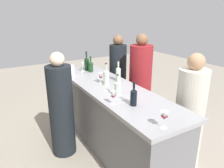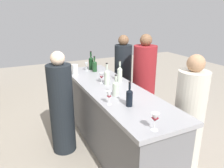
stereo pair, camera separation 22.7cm
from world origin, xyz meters
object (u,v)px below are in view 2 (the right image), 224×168
(wine_bottle_far_right_dark_green, at_px, (91,63))
(wine_glass_near_right, at_px, (155,118))
(wine_bottle_second_left_clear_pale, at_px, (116,88))
(wine_bottle_center_clear_pale, at_px, (107,76))
(person_server_behind, at_px, (62,108))
(person_center_guest, at_px, (189,119))
(wine_bottle_second_right_clear_pale, at_px, (120,73))
(person_right_guest, at_px, (123,78))
(wine_bottle_rightmost_olive_green, at_px, (95,66))
(wine_glass_near_left, at_px, (87,65))
(wine_glass_near_center, at_px, (102,76))
(wine_glass_far_left, at_px, (109,95))
(person_left_guest, at_px, (144,85))
(water_pitcher, at_px, (75,69))
(wine_bottle_leftmost_near_black, at_px, (129,97))

(wine_bottle_far_right_dark_green, distance_m, wine_glass_near_right, 2.23)
(wine_bottle_second_left_clear_pale, distance_m, wine_bottle_center_clear_pale, 0.45)
(wine_glass_near_right, relative_size, person_server_behind, 0.11)
(person_center_guest, bearing_deg, wine_bottle_second_right_clear_pale, -65.43)
(wine_bottle_center_clear_pale, xyz_separation_m, person_right_guest, (0.87, -0.74, -0.36))
(wine_bottle_second_right_clear_pale, xyz_separation_m, wine_bottle_rightmost_olive_green, (0.68, 0.14, -0.02))
(wine_bottle_second_right_clear_pale, bearing_deg, person_server_behind, 87.74)
(wine_glass_near_left, relative_size, person_right_guest, 0.10)
(wine_glass_near_center, xyz_separation_m, person_center_guest, (-1.05, -0.73, -0.37))
(wine_glass_far_left, bearing_deg, person_center_guest, -108.09)
(person_server_behind, bearing_deg, wine_bottle_rightmost_olive_green, 21.30)
(person_left_guest, height_order, person_right_guest, person_left_guest)
(wine_glass_near_left, bearing_deg, wine_bottle_second_right_clear_pale, -161.47)
(wine_bottle_second_right_clear_pale, distance_m, wine_glass_near_left, 0.82)
(wine_glass_near_left, xyz_separation_m, person_right_guest, (0.04, -0.76, -0.35))
(person_center_guest, height_order, person_server_behind, person_center_guest)
(wine_bottle_second_right_clear_pale, distance_m, wine_glass_near_right, 1.44)
(person_server_behind, bearing_deg, wine_bottle_center_clear_pale, -26.51)
(wine_glass_near_center, bearing_deg, wine_bottle_second_right_clear_pale, -97.07)
(wine_glass_far_left, xyz_separation_m, person_center_guest, (-0.31, -0.95, -0.38))
(person_right_guest, bearing_deg, wine_glass_near_right, 51.71)
(wine_bottle_second_right_clear_pale, height_order, wine_glass_near_left, wine_bottle_second_right_clear_pale)
(wine_bottle_second_left_clear_pale, height_order, wine_bottle_second_right_clear_pale, wine_bottle_second_right_clear_pale)
(water_pitcher, bearing_deg, wine_glass_near_right, -176.39)
(wine_bottle_leftmost_near_black, bearing_deg, person_right_guest, -26.25)
(wine_bottle_far_right_dark_green, xyz_separation_m, wine_glass_far_left, (-1.53, 0.35, -0.02))
(wine_bottle_second_left_clear_pale, bearing_deg, person_right_guest, -31.88)
(wine_glass_near_left, distance_m, water_pitcher, 0.27)
(wine_bottle_second_left_clear_pale, xyz_separation_m, person_left_guest, (0.70, -0.90, -0.32))
(person_server_behind, bearing_deg, water_pitcher, 38.52)
(wine_glass_near_left, bearing_deg, wine_bottle_far_right_dark_green, -62.91)
(wine_glass_near_right, distance_m, wine_glass_far_left, 0.70)
(wine_bottle_second_left_clear_pale, xyz_separation_m, wine_glass_near_right, (-0.90, 0.06, 0.02))
(wine_bottle_second_right_clear_pale, height_order, person_left_guest, person_left_guest)
(wine_glass_near_left, bearing_deg, wine_glass_near_right, 176.98)
(wine_bottle_rightmost_olive_green, bearing_deg, wine_bottle_center_clear_pale, 172.71)
(wine_bottle_rightmost_olive_green, xyz_separation_m, wine_glass_near_left, (0.09, 0.12, 0.01))
(water_pitcher, xyz_separation_m, person_left_guest, (-0.45, -1.09, -0.30))
(wine_bottle_far_right_dark_green, height_order, wine_glass_far_left, wine_bottle_far_right_dark_green)
(wine_bottle_second_left_clear_pale, distance_m, wine_glass_far_left, 0.29)
(person_server_behind, bearing_deg, wine_glass_near_center, -19.08)
(wine_glass_near_left, bearing_deg, person_server_behind, 138.91)
(wine_glass_near_right, relative_size, wine_glass_far_left, 1.04)
(wine_bottle_far_right_dark_green, xyz_separation_m, wine_glass_near_center, (-0.79, 0.13, -0.02))
(wine_glass_near_right, height_order, person_left_guest, person_left_guest)
(person_server_behind, bearing_deg, wine_bottle_second_left_clear_pale, -60.90)
(water_pitcher, bearing_deg, wine_bottle_second_right_clear_pale, -142.86)
(wine_bottle_second_right_clear_pale, distance_m, person_left_guest, 0.71)
(wine_glass_far_left, bearing_deg, wine_glass_near_left, -9.43)
(wine_bottle_leftmost_near_black, height_order, wine_bottle_second_left_clear_pale, wine_bottle_leftmost_near_black)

